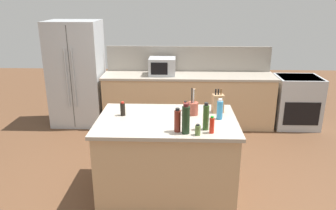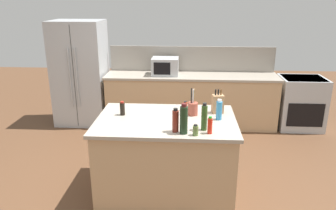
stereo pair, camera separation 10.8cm
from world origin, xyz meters
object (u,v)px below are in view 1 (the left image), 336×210
object	(u,v)px
knife_block	(218,103)
dish_soap_bottle	(220,110)
olive_oil_bottle	(206,117)
microwave	(162,66)
refrigerator	(77,74)
spice_jar_oregano	(198,130)
vinegar_bottle	(177,121)
soy_sauce_bottle	(123,109)
range_oven	(296,101)
utensil_crock	(193,108)
hot_sauce_bottle	(212,125)
wine_bottle	(186,119)
spice_jar_paprika	(185,106)

from	to	relation	value
knife_block	dish_soap_bottle	distance (m)	0.23
knife_block	olive_oil_bottle	xyz separation A→B (m)	(-0.18, -0.54, 0.03)
microwave	refrigerator	bearing A→B (deg)	178.10
spice_jar_oregano	olive_oil_bottle	xyz separation A→B (m)	(0.09, 0.15, 0.08)
vinegar_bottle	refrigerator	bearing A→B (deg)	125.19
spice_jar_oregano	soy_sauce_bottle	bearing A→B (deg)	147.39
microwave	spice_jar_oregano	size ratio (longest dim) A/B	3.97
knife_block	spice_jar_oregano	distance (m)	0.74
spice_jar_oregano	refrigerator	bearing A→B (deg)	127.22
range_oven	utensil_crock	bearing A→B (deg)	-133.57
microwave	olive_oil_bottle	bearing A→B (deg)	-76.83
microwave	spice_jar_oregano	bearing A→B (deg)	-79.40
spice_jar_oregano	dish_soap_bottle	bearing A→B (deg)	59.68
hot_sauce_bottle	wine_bottle	size ratio (longest dim) A/B	0.57
hot_sauce_bottle	spice_jar_paprika	bearing A→B (deg)	110.78
vinegar_bottle	spice_jar_paprika	world-z (taller)	vinegar_bottle
refrigerator	hot_sauce_bottle	xyz separation A→B (m)	(2.19, -2.63, 0.09)
olive_oil_bottle	soy_sauce_bottle	xyz separation A→B (m)	(-0.94, 0.39, -0.06)
knife_block	utensil_crock	xyz separation A→B (m)	(-0.30, -0.09, -0.03)
knife_block	wine_bottle	distance (m)	0.76
microwave	knife_block	bearing A→B (deg)	-68.54
knife_block	vinegar_bottle	bearing A→B (deg)	-139.13
refrigerator	knife_block	bearing A→B (deg)	-40.83
utensil_crock	vinegar_bottle	xyz separation A→B (m)	(-0.18, -0.51, 0.04)
spice_jar_oregano	knife_block	bearing A→B (deg)	68.42
vinegar_bottle	spice_jar_oregano	xyz separation A→B (m)	(0.20, -0.08, -0.07)
microwave	utensil_crock	size ratio (longest dim) A/B	1.44
refrigerator	spice_jar_paprika	distance (m)	2.75
refrigerator	dish_soap_bottle	distance (m)	3.22
dish_soap_bottle	olive_oil_bottle	size ratio (longest dim) A/B	0.81
spice_jar_oregano	spice_jar_paprika	xyz separation A→B (m)	(-0.11, 0.74, 0.00)
refrigerator	spice_jar_oregano	size ratio (longest dim) A/B	16.11
refrigerator	vinegar_bottle	size ratio (longest dim) A/B	7.35
spice_jar_oregano	hot_sauce_bottle	distance (m)	0.16
microwave	range_oven	bearing A→B (deg)	-0.00
refrigerator	soy_sauce_bottle	size ratio (longest dim) A/B	11.28
dish_soap_bottle	soy_sauce_bottle	distance (m)	1.12
range_oven	knife_block	size ratio (longest dim) A/B	3.17
soy_sauce_bottle	hot_sauce_bottle	bearing A→B (deg)	-26.00
microwave	soy_sauce_bottle	world-z (taller)	microwave
olive_oil_bottle	soy_sauce_bottle	size ratio (longest dim) A/B	1.78
range_oven	utensil_crock	size ratio (longest dim) A/B	2.87
refrigerator	olive_oil_bottle	xyz separation A→B (m)	(2.13, -2.54, 0.14)
refrigerator	soy_sauce_bottle	world-z (taller)	refrigerator
vinegar_bottle	hot_sauce_bottle	xyz separation A→B (m)	(0.35, -0.02, -0.03)
soy_sauce_bottle	dish_soap_bottle	bearing A→B (deg)	-4.11
dish_soap_bottle	microwave	bearing A→B (deg)	109.31
spice_jar_paprika	hot_sauce_bottle	bearing A→B (deg)	-69.22
refrigerator	olive_oil_bottle	distance (m)	3.32
vinegar_bottle	wine_bottle	size ratio (longest dim) A/B	0.80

